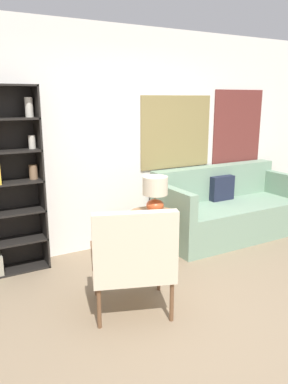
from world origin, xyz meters
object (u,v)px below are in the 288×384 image
Objects in this scene: armchair at (133,257)px; side_table at (153,218)px; couch at (227,211)px; table_lamp at (155,190)px.

side_table is (0.74, 0.93, -0.04)m from armchair.
side_table is (-1.33, -0.22, 0.18)m from couch.
armchair is 1.29m from table_lamp.
table_lamp is (0.80, 0.97, 0.27)m from armchair.
couch is at bearing 9.54° from side_table.
couch is 3.51× the size of side_table.
table_lamp reaches higher than side_table.
side_table is at bearing -170.46° from couch.
couch is at bearing 7.96° from table_lamp.
table_lamp is (-1.27, -0.18, 0.48)m from couch.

